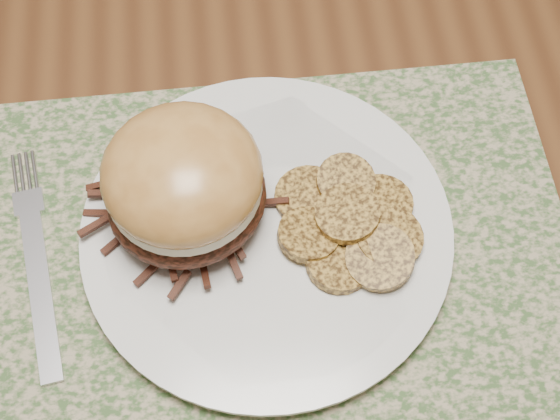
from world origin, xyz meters
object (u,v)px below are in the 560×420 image
at_px(dinner_plate, 267,232).
at_px(pork_sandwich, 184,184).
at_px(fork, 36,258).
at_px(dining_table, 101,73).

xyz_separation_m(dinner_plate, pork_sandwich, (-0.06, 0.02, 0.05)).
xyz_separation_m(pork_sandwich, fork, (-0.12, -0.02, -0.06)).
distance_m(dinner_plate, pork_sandwich, 0.08).
xyz_separation_m(dining_table, fork, (-0.03, -0.24, 0.09)).
relative_size(dining_table, pork_sandwich, 9.96).
bearing_deg(dining_table, dinner_plate, -59.08).
height_order(dining_table, pork_sandwich, pork_sandwich).
xyz_separation_m(dinner_plate, fork, (-0.17, -0.00, -0.01)).
relative_size(dinner_plate, fork, 1.35).
relative_size(pork_sandwich, fork, 0.78).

